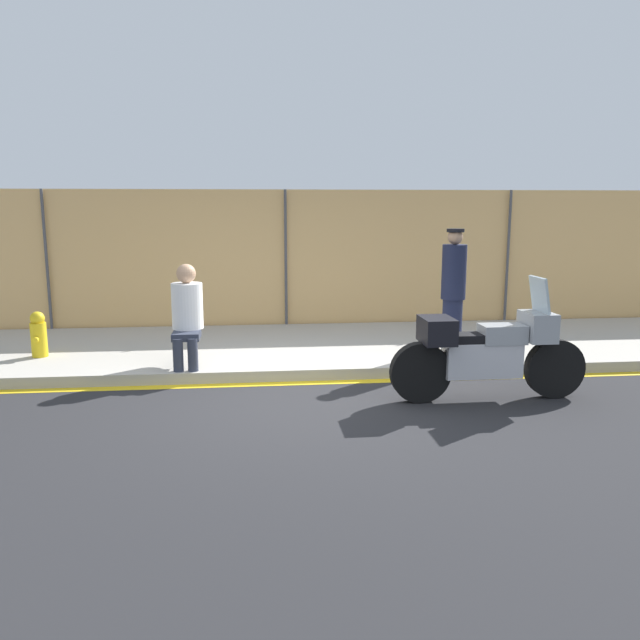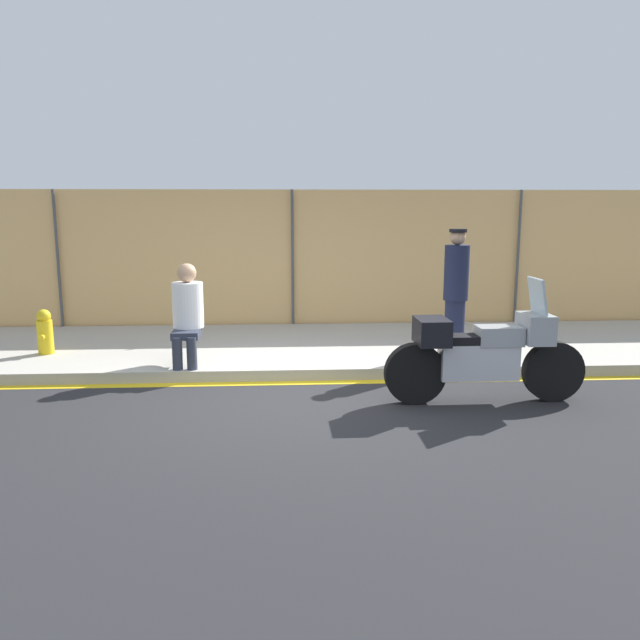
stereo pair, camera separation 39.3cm
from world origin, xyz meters
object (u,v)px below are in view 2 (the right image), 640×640
(officer_standing, at_px, (456,290))
(person_seated_on_curb, at_px, (187,309))
(fire_hydrant, at_px, (45,332))
(motorcycle, at_px, (484,353))

(officer_standing, distance_m, person_seated_on_curb, 3.82)
(officer_standing, xyz_separation_m, person_seated_on_curb, (-3.80, -0.35, -0.18))
(person_seated_on_curb, xyz_separation_m, fire_hydrant, (-2.17, 0.67, -0.43))
(fire_hydrant, bearing_deg, motorcycle, -20.41)
(officer_standing, relative_size, person_seated_on_curb, 1.32)
(motorcycle, distance_m, officer_standing, 1.92)
(motorcycle, relative_size, fire_hydrant, 3.62)
(motorcycle, relative_size, officer_standing, 1.31)
(motorcycle, height_order, fire_hydrant, motorcycle)
(person_seated_on_curb, distance_m, fire_hydrant, 2.31)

